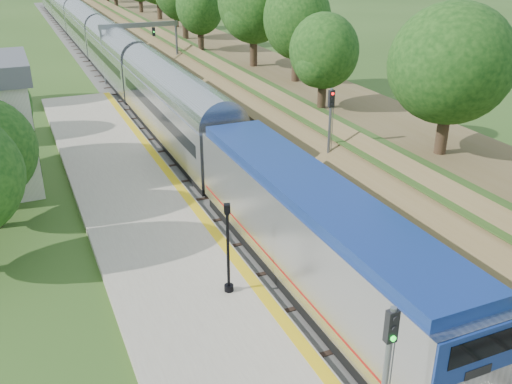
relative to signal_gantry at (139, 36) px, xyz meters
name	(u,v)px	position (x,y,z in m)	size (l,w,h in m)	color
trackbed	(129,72)	(-0.47, 5.01, -4.75)	(9.50, 170.00, 0.28)	#4C4944
platform	(174,268)	(-7.67, -38.99, -4.63)	(6.40, 68.00, 0.38)	#9F9280
yellow_stripe	(231,253)	(-4.82, -38.99, -4.43)	(0.55, 68.00, 0.01)	gold
embankment	(197,50)	(7.88, 5.01, -2.87)	(10.64, 170.00, 11.70)	brown
signal_gantry	(139,36)	(0.00, 0.00, 0.00)	(8.40, 0.38, 6.20)	slate
trees_behind_platform	(17,167)	(-13.64, -34.32, -0.29)	(7.82, 53.32, 7.21)	#332316
train	(100,44)	(-2.47, 11.32, -2.40)	(3.24, 129.72, 4.76)	black
lamppost_far	(228,254)	(-6.06, -41.99, -2.59)	(0.41, 0.41, 4.14)	black
signal_platform	(386,374)	(-5.37, -52.02, -1.06)	(0.32, 0.26, 5.50)	slate
signal_farside	(330,129)	(3.73, -33.44, -0.88)	(0.34, 0.27, 6.26)	slate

